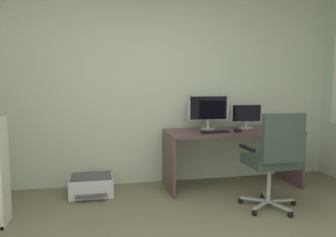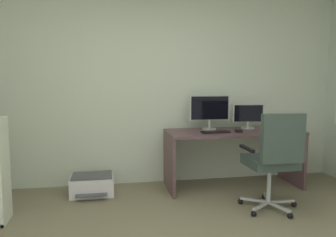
{
  "view_description": "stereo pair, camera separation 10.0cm",
  "coord_description": "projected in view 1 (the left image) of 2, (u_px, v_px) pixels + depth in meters",
  "views": [
    {
      "loc": [
        -0.66,
        -2.03,
        1.34
      ],
      "look_at": [
        0.11,
        1.59,
        0.94
      ],
      "focal_mm": 35.31,
      "sensor_mm": 36.0,
      "label": 1
    },
    {
      "loc": [
        -0.56,
        -2.05,
        1.34
      ],
      "look_at": [
        0.11,
        1.59,
        0.94
      ],
      "focal_mm": 35.31,
      "sensor_mm": 36.0,
      "label": 2
    }
  ],
  "objects": [
    {
      "name": "keyboard",
      "position": [
        215.0,
        132.0,
        4.03
      ],
      "size": [
        0.35,
        0.15,
        0.02
      ],
      "primitive_type": "cube",
      "rotation": [
        0.0,
        0.0,
        0.07
      ],
      "color": "black",
      "rests_on": "desk"
    },
    {
      "name": "monitor_secondary",
      "position": [
        246.0,
        115.0,
        4.41
      ],
      "size": [
        0.41,
        0.18,
        0.32
      ],
      "color": "#B2B5B7",
      "rests_on": "desk"
    },
    {
      "name": "printer",
      "position": [
        91.0,
        185.0,
        3.95
      ],
      "size": [
        0.51,
        0.45,
        0.24
      ],
      "color": "silver",
      "rests_on": "ground"
    },
    {
      "name": "wall_back",
      "position": [
        148.0,
        82.0,
        4.39
      ],
      "size": [
        5.2,
        0.1,
        2.69
      ],
      "primitive_type": "cube",
      "color": "silver",
      "rests_on": "ground"
    },
    {
      "name": "computer_mouse",
      "position": [
        238.0,
        131.0,
        4.09
      ],
      "size": [
        0.06,
        0.1,
        0.03
      ],
      "primitive_type": "cube",
      "rotation": [
        0.0,
        0.0,
        0.02
      ],
      "color": "black",
      "rests_on": "desk"
    },
    {
      "name": "office_chair",
      "position": [
        274.0,
        156.0,
        3.41
      ],
      "size": [
        0.61,
        0.63,
        1.05
      ],
      "color": "#B7BABC",
      "rests_on": "ground"
    },
    {
      "name": "desk",
      "position": [
        232.0,
        144.0,
        4.25
      ],
      "size": [
        1.7,
        0.67,
        0.73
      ],
      "color": "brown",
      "rests_on": "ground"
    },
    {
      "name": "monitor_main",
      "position": [
        208.0,
        109.0,
        4.29
      ],
      "size": [
        0.53,
        0.18,
        0.45
      ],
      "color": "#B2B5B7",
      "rests_on": "desk"
    }
  ]
}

